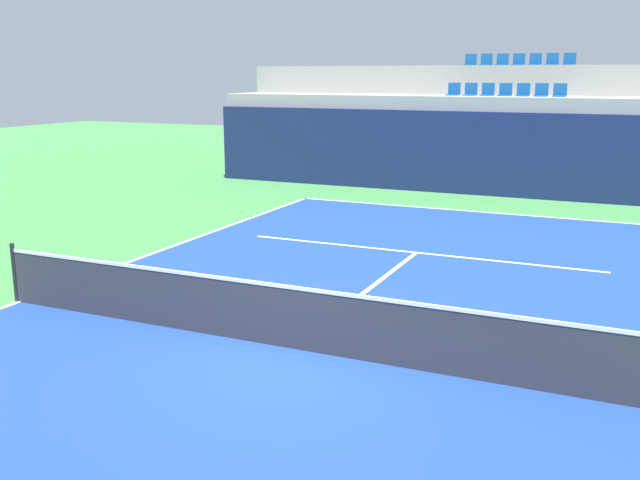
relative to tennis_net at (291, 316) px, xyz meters
The scene contains 12 objects.
ground_plane 0.51m from the tennis_net, ahead, with size 80.00×80.00×0.00m, color #387A3D.
court_surface 0.50m from the tennis_net, ahead, with size 11.00×24.00×0.01m, color navy.
baseline_far 11.96m from the tennis_net, 90.00° to the left, with size 11.00×0.10×0.00m, color white.
sideline_left 5.47m from the tennis_net, behind, with size 0.10×24.00×0.00m, color white.
service_line_far 6.42m from the tennis_net, 90.00° to the left, with size 8.26×0.10×0.00m, color white.
centre_service_line 3.24m from the tennis_net, 90.00° to the left, with size 0.10×6.40×0.00m, color white.
back_wall 15.12m from the tennis_net, 90.00° to the left, with size 20.69×0.30×2.77m, color navy.
stands_tier_lower 16.48m from the tennis_net, 90.00° to the left, with size 20.69×2.40×3.25m, color #9E9E99.
stands_tier_upper 18.91m from the tennis_net, 90.00° to the left, with size 20.69×2.40×4.29m, color #9E9E99.
seating_row_lower 16.78m from the tennis_net, 90.00° to the left, with size 4.03×0.44×0.44m.
seating_row_upper 19.33m from the tennis_net, 90.00° to the left, with size 4.03×0.44×0.44m.
tennis_net is the anchor object (origin of this frame).
Camera 1 is at (4.49, -8.95, 3.99)m, focal length 40.19 mm.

